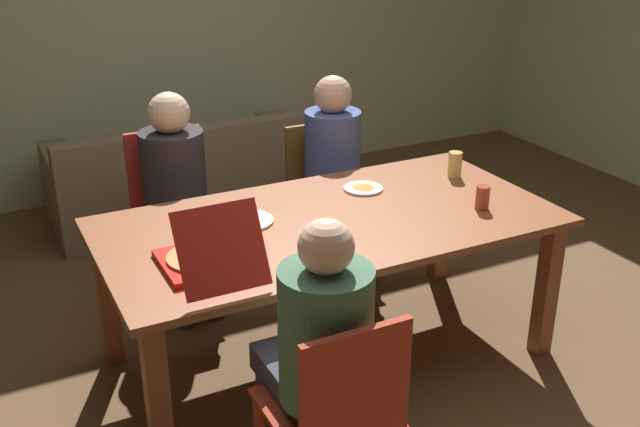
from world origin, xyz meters
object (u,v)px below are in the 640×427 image
object	(u,v)px
person_1	(337,161)
plate_0	(363,188)
person_0	(177,185)
dining_table	(329,237)
chair_0	(173,211)
pizza_box_0	(206,258)
person_2	(318,343)
couch	(186,181)
drinking_glass_0	(482,197)
chair_1	(326,192)
plate_1	(246,220)
drinking_glass_1	(455,165)
chair_2	(338,415)

from	to	relation	value
person_1	plate_0	size ratio (longest dim) A/B	5.94
person_0	dining_table	bearing A→B (deg)	-61.08
chair_0	pizza_box_0	size ratio (longest dim) A/B	1.92
person_1	person_2	distance (m)	1.90
couch	person_1	bearing A→B (deg)	-65.89
pizza_box_0	drinking_glass_0	bearing A→B (deg)	-0.23
chair_1	couch	world-z (taller)	chair_1
person_0	chair_1	world-z (taller)	person_0
plate_1	person_2	bearing A→B (deg)	-96.88
dining_table	chair_1	world-z (taller)	chair_1
drinking_glass_1	couch	xyz separation A→B (m)	(-0.95, 1.87, -0.56)
chair_2	plate_1	distance (m)	1.17
person_0	chair_2	xyz separation A→B (m)	(-0.00, -1.85, -0.22)
chair_0	drinking_glass_1	xyz separation A→B (m)	(1.34, -0.81, 0.32)
dining_table	drinking_glass_0	world-z (taller)	drinking_glass_0
person_2	couch	xyz separation A→B (m)	(0.39, 2.90, -0.43)
chair_1	pizza_box_0	xyz separation A→B (m)	(-1.15, -1.17, 0.33)
person_0	person_1	distance (m)	0.95
person_0	drinking_glass_0	world-z (taller)	person_0
plate_0	drinking_glass_0	xyz separation A→B (m)	(0.39, -0.48, 0.05)
couch	chair_0	bearing A→B (deg)	-110.14
person_1	couch	xyz separation A→B (m)	(-0.56, 1.25, -0.45)
person_2	pizza_box_0	xyz separation A→B (m)	(-0.20, 0.61, 0.11)
drinking_glass_1	couch	distance (m)	2.17
chair_2	couch	bearing A→B (deg)	82.72
chair_1	drinking_glass_1	distance (m)	0.92
dining_table	drinking_glass_0	size ratio (longest dim) A/B	18.38
chair_0	chair_2	bearing A→B (deg)	-90.00
person_2	drinking_glass_1	xyz separation A→B (m)	(1.34, 1.03, 0.13)
person_2	drinking_glass_1	bearing A→B (deg)	37.40
person_1	plate_0	xyz separation A→B (m)	(-0.14, -0.56, 0.05)
chair_2	pizza_box_0	world-z (taller)	pizza_box_0
chair_2	couch	distance (m)	3.09
person_0	plate_1	distance (m)	0.74
person_1	person_2	size ratio (longest dim) A/B	1.01
pizza_box_0	plate_1	xyz separation A→B (m)	(0.32, 0.36, -0.04)
chair_2	drinking_glass_1	xyz separation A→B (m)	(1.34, 1.18, 0.34)
person_2	drinking_glass_0	world-z (taller)	person_2
chair_2	chair_0	bearing A→B (deg)	90.00
person_2	couch	bearing A→B (deg)	82.33
person_2	drinking_glass_0	size ratio (longest dim) A/B	10.29
chair_0	person_1	world-z (taller)	person_1
chair_0	plate_0	size ratio (longest dim) A/B	4.71
pizza_box_0	plate_0	size ratio (longest dim) A/B	2.46
dining_table	plate_0	distance (m)	0.43
dining_table	drinking_glass_0	bearing A→B (deg)	-17.38
chair_1	plate_1	bearing A→B (deg)	-136.08
chair_1	pizza_box_0	distance (m)	1.67
chair_0	person_2	size ratio (longest dim) A/B	0.80
plate_0	couch	bearing A→B (deg)	103.03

